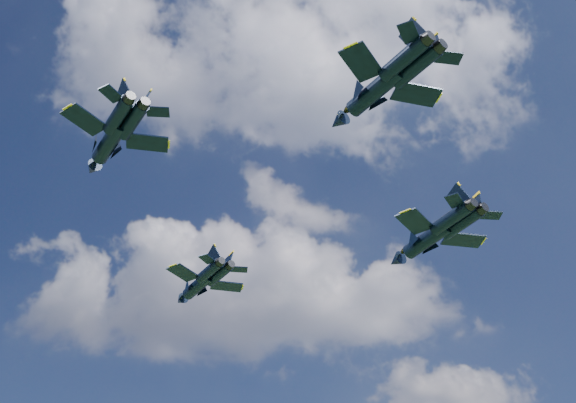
# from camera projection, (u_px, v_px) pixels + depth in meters

# --- Properties ---
(jet_lead) EXTENTS (11.59, 13.18, 3.39)m
(jet_lead) POSITION_uv_depth(u_px,v_px,m) (197.00, 286.00, 95.21)
(jet_lead) COLOR black
(jet_left) EXTENTS (11.66, 13.90, 3.52)m
(jet_left) POSITION_uv_depth(u_px,v_px,m) (108.00, 144.00, 74.38)
(jet_left) COLOR black
(jet_right) EXTENTS (14.05, 16.68, 4.23)m
(jet_right) POSITION_uv_depth(u_px,v_px,m) (425.00, 241.00, 92.24)
(jet_right) COLOR black
(jet_slot) EXTENTS (13.19, 14.26, 3.74)m
(jet_slot) POSITION_uv_depth(u_px,v_px,m) (372.00, 93.00, 70.05)
(jet_slot) COLOR black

